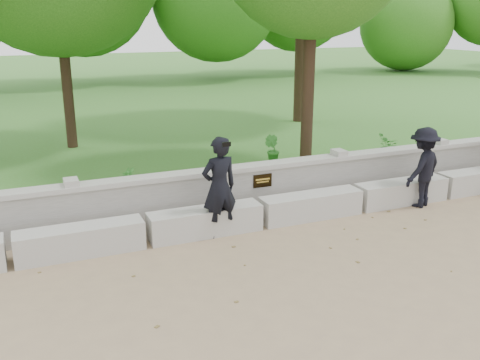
% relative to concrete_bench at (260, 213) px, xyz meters
% --- Properties ---
extents(ground, '(80.00, 80.00, 0.00)m').
position_rel_concrete_bench_xyz_m(ground, '(-0.00, -1.90, -0.22)').
color(ground, '#917A59').
rests_on(ground, ground).
extents(lawn, '(40.00, 22.00, 0.25)m').
position_rel_concrete_bench_xyz_m(lawn, '(-0.00, 12.10, -0.10)').
color(lawn, '#416C26').
rests_on(lawn, ground).
extents(concrete_bench, '(11.90, 0.45, 0.45)m').
position_rel_concrete_bench_xyz_m(concrete_bench, '(0.00, 0.00, 0.00)').
color(concrete_bench, '#B8B5AD').
rests_on(concrete_bench, ground).
extents(parapet_wall, '(12.50, 0.35, 0.90)m').
position_rel_concrete_bench_xyz_m(parapet_wall, '(0.00, 0.70, 0.24)').
color(parapet_wall, '#ADAAA3').
rests_on(parapet_wall, ground).
extents(man_main, '(0.66, 0.59, 1.68)m').
position_rel_concrete_bench_xyz_m(man_main, '(-0.80, -0.14, 0.61)').
color(man_main, black).
rests_on(man_main, ground).
extents(visitor_mid, '(1.13, 0.90, 1.52)m').
position_rel_concrete_bench_xyz_m(visitor_mid, '(3.24, -0.26, 0.54)').
color(visitor_mid, black).
rests_on(visitor_mid, ground).
extents(shrub_b, '(0.42, 0.45, 0.65)m').
position_rel_concrete_bench_xyz_m(shrub_b, '(1.61, 2.82, 0.35)').
color(shrub_b, '#307628').
rests_on(shrub_b, lawn).
extents(shrub_c, '(0.70, 0.70, 0.59)m').
position_rel_concrete_bench_xyz_m(shrub_c, '(4.31, 2.13, 0.32)').
color(shrub_c, '#307628').
rests_on(shrub_c, lawn).
extents(shrub_d, '(0.35, 0.37, 0.55)m').
position_rel_concrete_bench_xyz_m(shrub_d, '(-1.90, 1.73, 0.30)').
color(shrub_d, '#307628').
rests_on(shrub_d, lawn).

